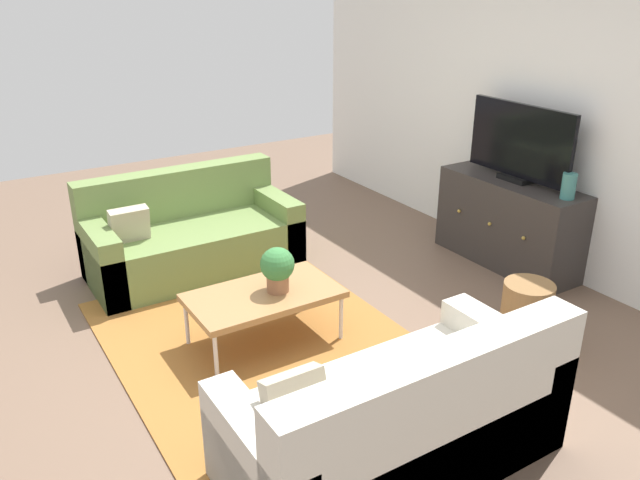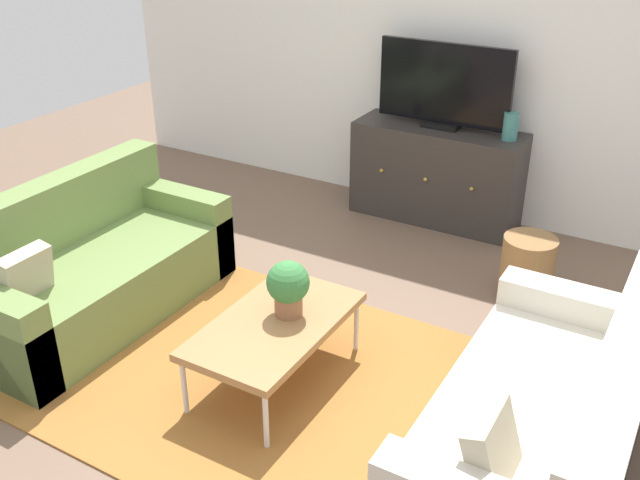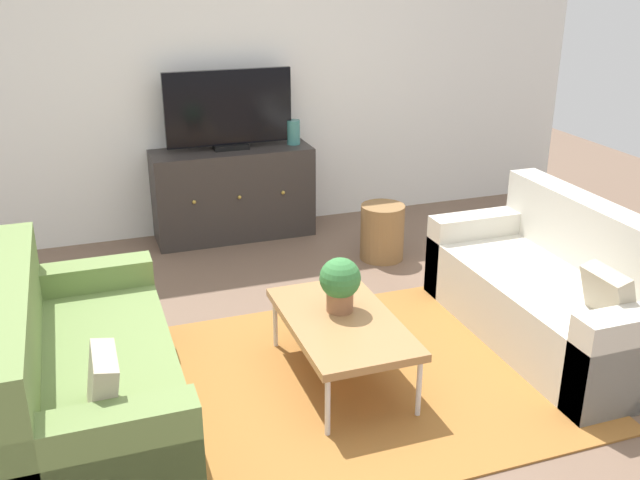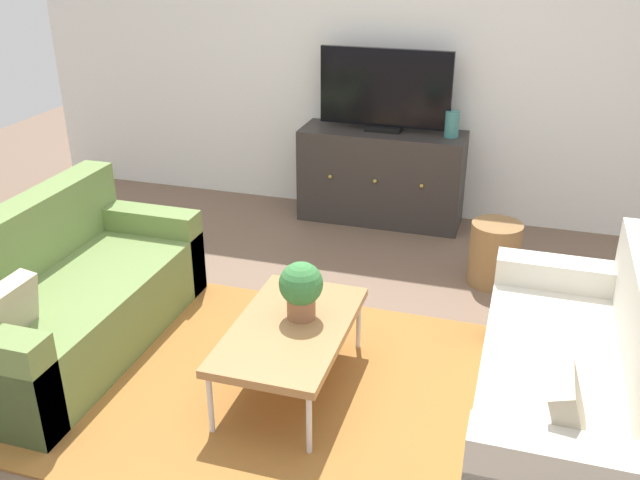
# 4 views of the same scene
# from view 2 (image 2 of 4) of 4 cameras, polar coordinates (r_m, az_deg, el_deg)

# --- Properties ---
(ground_plane) EXTENTS (10.00, 10.00, 0.00)m
(ground_plane) POSITION_cam_2_polar(r_m,az_deg,el_deg) (4.10, -2.22, -10.21)
(ground_plane) COLOR brown
(wall_back) EXTENTS (6.40, 0.12, 2.70)m
(wall_back) POSITION_cam_2_polar(r_m,az_deg,el_deg) (5.70, 11.79, 15.02)
(wall_back) COLOR white
(wall_back) RESTS_ON ground_plane
(area_rug) EXTENTS (2.50, 1.90, 0.01)m
(area_rug) POSITION_cam_2_polar(r_m,az_deg,el_deg) (4.00, -3.38, -11.26)
(area_rug) COLOR #9E662D
(area_rug) RESTS_ON ground_plane
(couch_left_side) EXTENTS (0.82, 1.71, 0.83)m
(couch_left_side) POSITION_cam_2_polar(r_m,az_deg,el_deg) (4.70, -17.95, -2.34)
(couch_left_side) COLOR olive
(couch_left_side) RESTS_ON ground_plane
(couch_right_side) EXTENTS (0.82, 1.71, 0.83)m
(couch_right_side) POSITION_cam_2_polar(r_m,az_deg,el_deg) (3.46, 17.92, -14.19)
(couch_right_side) COLOR beige
(couch_right_side) RESTS_ON ground_plane
(coffee_table) EXTENTS (0.58, 1.00, 0.38)m
(coffee_table) POSITION_cam_2_polar(r_m,az_deg,el_deg) (3.83, -3.60, -6.81)
(coffee_table) COLOR #A37547
(coffee_table) RESTS_ON ground_plane
(potted_plant) EXTENTS (0.23, 0.23, 0.31)m
(potted_plant) POSITION_cam_2_polar(r_m,az_deg,el_deg) (3.78, -2.53, -3.67)
(potted_plant) COLOR #936042
(potted_plant) RESTS_ON coffee_table
(tv_console) EXTENTS (1.31, 0.47, 0.75)m
(tv_console) POSITION_cam_2_polar(r_m,az_deg,el_deg) (5.75, 9.19, 5.17)
(tv_console) COLOR #332D2B
(tv_console) RESTS_ON ground_plane
(flat_screen_tv) EXTENTS (1.03, 0.16, 0.64)m
(flat_screen_tv) POSITION_cam_2_polar(r_m,az_deg,el_deg) (5.55, 9.80, 11.91)
(flat_screen_tv) COLOR black
(flat_screen_tv) RESTS_ON tv_console
(glass_vase) EXTENTS (0.11, 0.11, 0.20)m
(glass_vase) POSITION_cam_2_polar(r_m,az_deg,el_deg) (5.44, 14.84, 8.69)
(glass_vase) COLOR teal
(glass_vase) RESTS_ON tv_console
(wicker_basket) EXTENTS (0.34, 0.34, 0.44)m
(wicker_basket) POSITION_cam_2_polar(r_m,az_deg,el_deg) (4.81, 16.04, -2.21)
(wicker_basket) COLOR olive
(wicker_basket) RESTS_ON ground_plane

